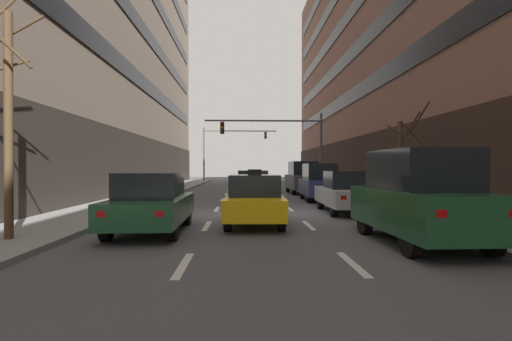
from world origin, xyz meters
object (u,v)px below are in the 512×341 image
Objects in this scene: traffic_signal_1 at (226,144)px; street_tree_0 at (402,159)px; taxi_driving_0 at (255,200)px; street_tree_1 at (7,113)px; car_parked_3 at (303,178)px; car_driving_2 at (151,203)px; car_parked_1 at (347,192)px; car_driving_1 at (253,185)px; car_parked_2 at (319,182)px; car_parked_0 at (419,197)px; traffic_signal_0 at (283,137)px.

traffic_signal_1 is 34.56m from street_tree_0.
taxi_driving_0 is 0.69× the size of street_tree_1.
street_tree_0 is at bearing -78.50° from car_parked_3.
car_parked_1 is at bearing 34.76° from car_driving_2.
car_driving_1 is 1.03× the size of street_tree_0.
taxi_driving_0 is at bearing -149.66° from street_tree_0.
traffic_signal_1 reaches higher than street_tree_1.
car_parked_2 is at bearing 67.29° from taxi_driving_0.
car_driving_2 is at bearing -145.24° from car_parked_1.
car_driving_1 is 7.35m from car_parked_1.
traffic_signal_1 is (-2.54, 27.30, 3.90)m from car_driving_1.
car_parked_0 is 7.31m from street_tree_0.
taxi_driving_0 is at bearing -104.17° from car_parked_3.
car_parked_3 is 11.72m from street_tree_0.
car_driving_2 is 17.72m from car_parked_3.
traffic_signal_0 is 1.34× the size of street_tree_1.
car_parked_2 is 0.50× the size of traffic_signal_0.
traffic_signal_0 is 20.70m from street_tree_1.
street_tree_1 reaches higher than taxi_driving_0.
street_tree_1 is at bearing -151.83° from car_driving_2.
car_driving_2 is 6.98m from car_parked_0.
car_parked_2 is 0.47× the size of traffic_signal_1.
car_parked_0 is at bearing -40.74° from taxi_driving_0.
car_driving_2 is 0.49× the size of traffic_signal_1.
car_driving_1 is 3.66m from car_parked_2.
traffic_signal_0 is (2.36, 6.20, 3.13)m from car_driving_1.
car_parked_1 is 1.07× the size of car_parked_2.
street_tree_0 is at bearing -73.85° from traffic_signal_0.
car_driving_2 is at bearing -107.59° from traffic_signal_0.
traffic_signal_1 is at bearing 93.64° from taxi_driving_0.
car_parked_3 is 1.09× the size of street_tree_0.
car_parked_1 is (6.71, 4.66, 0.00)m from car_driving_2.
car_parked_1 is at bearing -90.01° from car_parked_2.
car_parked_0 is at bearing -90.00° from car_parked_2.
traffic_signal_1 is 2.12× the size of street_tree_0.
taxi_driving_0 reaches higher than car_driving_1.
car_driving_1 is 0.94× the size of car_parked_0.
car_driving_2 is at bearing -151.25° from street_tree_0.
traffic_signal_0 is at bearing 80.87° from taxi_driving_0.
car_parked_3 reaches higher than car_driving_2.
street_tree_0 is at bearing -66.99° from car_parked_2.
street_tree_0 is (8.47, -33.41, -2.55)m from traffic_signal_1.
car_parked_0 is 40.88m from traffic_signal_1.
car_parked_0 is 9.91m from street_tree_1.
street_tree_1 is at bearing -147.18° from car_parked_1.
street_tree_1 is at bearing 178.33° from car_parked_0.
car_driving_2 is at bearing -112.26° from car_parked_3.
taxi_driving_0 is 0.92× the size of car_parked_0.
car_parked_1 is 0.50× the size of traffic_signal_1.
taxi_driving_0 is 5.01m from car_parked_0.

